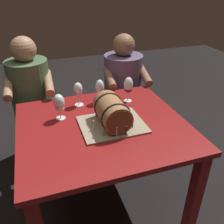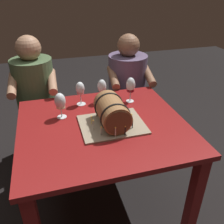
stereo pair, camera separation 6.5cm
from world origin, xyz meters
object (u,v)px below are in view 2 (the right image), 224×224
Objects in this scene: person_seated_left at (38,106)px; wine_glass_rose at (80,89)px; dining_table at (103,138)px; wine_glass_white at (60,102)px; barrel_cake at (112,113)px; wine_glass_red at (131,86)px; person_seated_right at (127,96)px; wine_glass_empty at (102,87)px.

wine_glass_rose is at bearing -51.84° from person_seated_left.
dining_table is 0.38m from wine_glass_white.
barrel_cake is 0.38m from wine_glass_rose.
wine_glass_rose is 0.93× the size of wine_glass_red.
barrel_cake is 0.36× the size of person_seated_right.
wine_glass_empty is 0.16× the size of person_seated_right.
wine_glass_empty is at bearing 25.06° from wine_glass_white.
wine_glass_rose is at bearing 171.61° from wine_glass_red.
wine_glass_rose is 0.63m from person_seated_left.
person_seated_left is (-0.49, 0.78, -0.28)m from barrel_cake.
person_seated_right is at bearing 64.23° from barrel_cake.
person_seated_right reaches higher than wine_glass_white.
wine_glass_white is at bearing -154.94° from wine_glass_empty.
person_seated_left is at bearing -180.00° from person_seated_right.
person_seated_right reaches higher than dining_table.
wine_glass_empty is at bearing -40.68° from person_seated_left.
wine_glass_rose is 0.16× the size of person_seated_right.
person_seated_right is at bearing 60.16° from dining_table.
barrel_cake is 0.37m from wine_glass_white.
wine_glass_white is 0.96m from person_seated_right.
wine_glass_empty is (0.02, 0.35, 0.04)m from barrel_cake.
barrel_cake is 0.96m from person_seated_left.
wine_glass_rose is at bearing 112.68° from barrel_cake.
dining_table is at bearing -119.84° from person_seated_right.
wine_glass_white is (-0.33, -0.15, -0.01)m from wine_glass_empty.
person_seated_right is (0.52, 0.43, -0.32)m from wine_glass_rose.
wine_glass_rose is 0.99× the size of wine_glass_empty.
wine_glass_rose is at bearing 179.38° from wine_glass_empty.
wine_glass_empty is 0.22m from wine_glass_red.
barrel_cake is at bearing -128.03° from wine_glass_red.
barrel_cake is at bearing -32.35° from wine_glass_white.
person_seated_left is at bearing 119.86° from dining_table.
wine_glass_rose is (-0.09, 0.32, 0.24)m from dining_table.
person_seated_right is at bearing 39.58° from wine_glass_rose.
wine_glass_red is (0.23, 0.29, 0.04)m from barrel_cake.
barrel_cake is at bearing -28.85° from dining_table.
dining_table is at bearing 151.15° from barrel_cake.
person_seated_right is (0.86, 0.00, -0.01)m from person_seated_left.
person_seated_right reaches higher than wine_glass_red.
dining_table is 6.01× the size of wine_glass_white.
person_seated_left reaches higher than wine_glass_white.
wine_glass_red is (0.28, 0.26, 0.25)m from dining_table.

